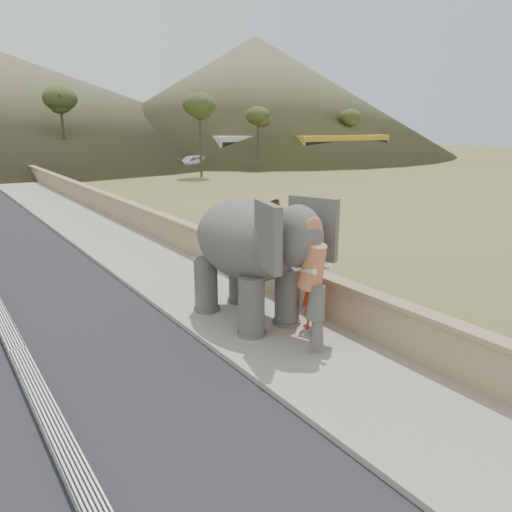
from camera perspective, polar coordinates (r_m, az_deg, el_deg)
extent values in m
plane|color=olive|center=(12.96, -2.78, -6.60)|extent=(160.00, 160.00, 0.00)
cube|color=#9E9687|center=(21.74, -16.72, 2.08)|extent=(3.00, 120.00, 0.15)
cube|color=tan|center=(22.17, -12.76, 3.86)|extent=(0.30, 120.00, 1.10)
imported|color=brown|center=(23.68, 0.91, 5.13)|extent=(1.59, 1.15, 1.23)
imported|color=#B8B8BF|center=(50.30, -6.64, 10.64)|extent=(4.28, 1.83, 1.44)
cube|color=silver|center=(54.70, 0.88, 11.99)|extent=(11.25, 4.10, 3.10)
cube|color=gold|center=(56.01, 9.68, 11.86)|extent=(11.24, 3.99, 3.10)
cone|color=brown|center=(75.30, -0.08, 17.85)|extent=(56.00, 56.00, 16.00)
imported|color=#B52C13|center=(11.56, 6.52, -3.86)|extent=(0.66, 0.43, 1.81)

